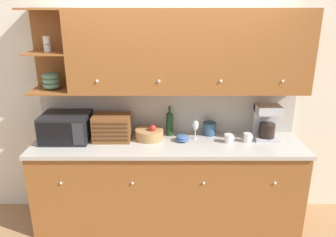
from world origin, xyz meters
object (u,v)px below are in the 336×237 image
microwave (66,127)px  coffee_maker (267,122)px  bread_box (112,128)px  wine_glass (195,125)px  storage_canister (209,129)px  mug (248,138)px  mug_blue_second (229,138)px  wine_bottle (170,122)px  fruit_basket (150,134)px  bowl_stack_on_counter (182,138)px

microwave → coffee_maker: coffee_maker is taller
bread_box → wine_glass: (0.88, 0.05, 0.01)m
storage_canister → mug: storage_canister is taller
wine_glass → mug_blue_second: wine_glass is taller
wine_bottle → mug_blue_second: size_ratio=3.32×
bread_box → wine_bottle: size_ratio=1.16×
fruit_basket → wine_glass: (0.49, 0.02, 0.09)m
fruit_basket → mug: (1.03, -0.08, -0.01)m
microwave → bread_box: (0.48, -0.00, -0.00)m
fruit_basket → coffee_maker: 1.25m
wine_glass → mug_blue_second: 0.37m
fruit_basket → bowl_stack_on_counter: fruit_basket is taller
fruit_basket → bowl_stack_on_counter: (0.35, -0.06, -0.02)m
mug_blue_second → wine_glass: bearing=161.3°
bread_box → mug_blue_second: size_ratio=3.85×
fruit_basket → storage_canister: size_ratio=2.08×
microwave → storage_canister: microwave is taller
bread_box → mug: (1.42, -0.05, -0.09)m
microwave → mug_blue_second: (1.70, -0.07, -0.10)m
mug → microwave: bearing=178.4°
microwave → wine_glass: bearing=2.0°
microwave → wine_bottle: bearing=7.1°
fruit_basket → bread_box: bearing=-175.7°
storage_canister → microwave: bearing=-174.5°
mug → wine_bottle: bearing=167.1°
bowl_stack_on_counter → coffee_maker: size_ratio=0.38×
mug_blue_second → wine_bottle: bearing=161.7°
microwave → mug: size_ratio=5.11×
bowl_stack_on_counter → wine_glass: bearing=30.0°
mug → coffee_maker: size_ratio=0.26×
fruit_basket → wine_glass: 0.50m
microwave → fruit_basket: (0.87, 0.03, -0.09)m
storage_canister → mug: 0.43m
wine_glass → bowl_stack_on_counter: bearing=-150.0°
mug_blue_second → coffee_maker: coffee_maker is taller
microwave → bowl_stack_on_counter: 1.22m
bread_box → storage_canister: (1.04, 0.15, -0.07)m
bread_box → coffee_maker: 1.64m
bread_box → fruit_basket: bearing=4.3°
bowl_stack_on_counter → mug_blue_second: bearing=-4.0°
fruit_basket → wine_bottle: 0.26m
wine_bottle → microwave: bearing=-172.9°
wine_bottle → storage_canister: size_ratio=2.32×
fruit_basket → microwave: bearing=-178.1°
bread_box → wine_glass: size_ratio=1.78×
bowl_stack_on_counter → coffee_maker: coffee_maker is taller
microwave → bread_box: 0.48m
wine_bottle → coffee_maker: size_ratio=0.90×
bread_box → fruit_basket: 0.40m
wine_bottle → mug: wine_bottle is taller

